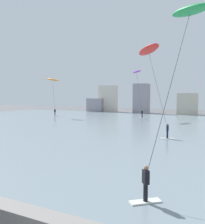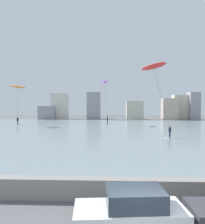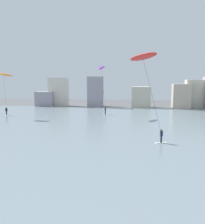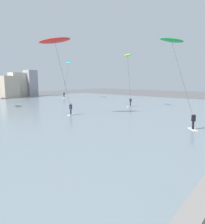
# 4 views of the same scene
# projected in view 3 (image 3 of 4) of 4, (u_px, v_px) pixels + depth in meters

# --- Properties ---
(water_bay) EXTENTS (84.00, 52.00, 0.10)m
(water_bay) POSITION_uv_depth(u_px,v_px,m) (109.00, 129.00, 35.35)
(water_bay) COLOR gray
(water_bay) RESTS_ON ground
(far_shore_buildings) EXTENTS (44.88, 5.31, 7.71)m
(far_shore_buildings) POSITION_uv_depth(u_px,v_px,m) (131.00, 94.00, 61.74)
(far_shore_buildings) COLOR gray
(far_shore_buildings) RESTS_ON ground
(kitesurfer_purple) EXTENTS (1.95, 4.23, 9.74)m
(kitesurfer_purple) POSITION_uv_depth(u_px,v_px,m) (102.00, 72.00, 46.17)
(kitesurfer_purple) COLOR silver
(kitesurfer_purple) RESTS_ON water_bay
(kitesurfer_red) EXTENTS (4.76, 3.71, 10.20)m
(kitesurfer_red) POSITION_uv_depth(u_px,v_px,m) (144.00, 62.00, 26.91)
(kitesurfer_red) COLOR silver
(kitesurfer_red) RESTS_ON water_bay
(kitesurfer_orange) EXTENTS (3.90, 3.30, 8.51)m
(kitesurfer_orange) POSITION_uv_depth(u_px,v_px,m) (4.00, 77.00, 45.31)
(kitesurfer_orange) COLOR silver
(kitesurfer_orange) RESTS_ON water_bay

